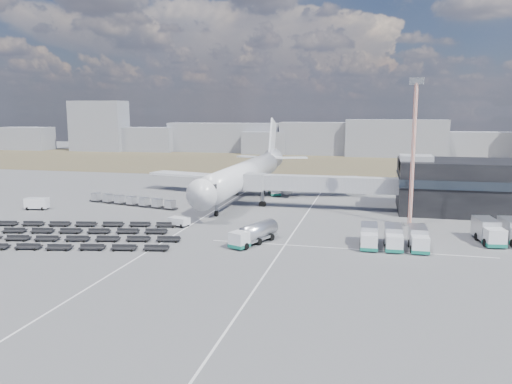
# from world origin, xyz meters

# --- Properties ---
(ground) EXTENTS (420.00, 420.00, 0.00)m
(ground) POSITION_xyz_m (0.00, 0.00, 0.00)
(ground) COLOR #565659
(ground) RESTS_ON ground
(grass_strip) EXTENTS (420.00, 90.00, 0.01)m
(grass_strip) POSITION_xyz_m (0.00, 110.00, 0.01)
(grass_strip) COLOR #463E2A
(grass_strip) RESTS_ON ground
(lane_markings) EXTENTS (47.12, 110.00, 0.01)m
(lane_markings) POSITION_xyz_m (9.77, 3.00, 0.01)
(lane_markings) COLOR silver
(lane_markings) RESTS_ON ground
(terminal) EXTENTS (30.40, 16.40, 11.00)m
(terminal) POSITION_xyz_m (47.77, 23.96, 5.25)
(terminal) COLOR black
(terminal) RESTS_ON ground
(jet_bridge) EXTENTS (30.30, 3.80, 7.05)m
(jet_bridge) POSITION_xyz_m (15.90, 20.42, 5.05)
(jet_bridge) COLOR #939399
(jet_bridge) RESTS_ON ground
(airliner) EXTENTS (51.59, 64.53, 17.62)m
(airliner) POSITION_xyz_m (0.00, 32.38, 5.29)
(airliner) COLOR silver
(airliner) RESTS_ON ground
(skyline) EXTENTS (315.57, 24.19, 24.39)m
(skyline) POSITION_xyz_m (1.37, 148.30, 7.87)
(skyline) COLOR gray
(skyline) RESTS_ON ground
(fuel_tanker) EXTENTS (5.79, 9.53, 3.02)m
(fuel_tanker) POSITION_xyz_m (11.42, -8.38, 1.51)
(fuel_tanker) COLOR silver
(fuel_tanker) RESTS_ON ground
(pushback_tug) EXTENTS (3.87, 2.86, 1.54)m
(pushback_tug) POSITION_xyz_m (-3.60, -0.43, 0.77)
(pushback_tug) COLOR silver
(pushback_tug) RESTS_ON ground
(utility_van) EXTENTS (4.66, 2.76, 2.33)m
(utility_van) POSITION_xyz_m (-36.58, 6.71, 1.16)
(utility_van) COLOR silver
(utility_van) RESTS_ON ground
(catering_truck) EXTENTS (4.11, 6.25, 2.66)m
(catering_truck) POSITION_xyz_m (5.75, 35.38, 1.36)
(catering_truck) COLOR silver
(catering_truck) RESTS_ON ground
(service_trucks_near) EXTENTS (9.38, 7.17, 2.81)m
(service_trucks_near) POSITION_xyz_m (31.31, -5.94, 1.53)
(service_trucks_near) COLOR silver
(service_trucks_near) RESTS_ON ground
(service_trucks_far) EXTENTS (7.50, 8.61, 3.15)m
(service_trucks_far) POSITION_xyz_m (46.98, 0.53, 1.71)
(service_trucks_far) COLOR silver
(service_trucks_far) RESTS_ON ground
(uld_row) EXTENTS (21.86, 6.63, 1.71)m
(uld_row) POSITION_xyz_m (-20.28, 15.00, 1.02)
(uld_row) COLOR black
(uld_row) RESTS_ON ground
(baggage_dollies) EXTENTS (37.18, 22.75, 0.82)m
(baggage_dollies) POSITION_xyz_m (-18.12, -11.47, 0.41)
(baggage_dollies) COLOR black
(baggage_dollies) RESTS_ON ground
(floodlight_mast) EXTENTS (2.36, 1.91, 24.74)m
(floodlight_mast) POSITION_xyz_m (34.51, 9.37, 12.40)
(floodlight_mast) COLOR #C94020
(floodlight_mast) RESTS_ON ground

